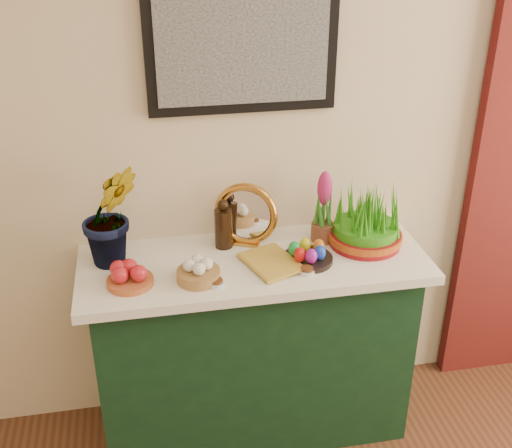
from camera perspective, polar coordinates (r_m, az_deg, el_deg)
The scene contains 13 objects.
sideboard at distance 2.85m, azimuth -0.19°, elevation -11.13°, with size 1.30×0.45×0.85m, color #13351A.
tablecloth at distance 2.60m, azimuth -0.21°, elevation -3.42°, with size 1.40×0.55×0.04m, color white.
hyacinth_green at distance 2.50m, azimuth -12.94°, elevation 2.17°, with size 0.28×0.23×0.55m, color #317922.
apple_bowl at distance 2.45m, azimuth -11.17°, elevation -4.55°, with size 0.22×0.22×0.09m.
garlic_basket at distance 2.44m, azimuth -5.15°, elevation -4.23°, with size 0.22×0.22×0.09m.
vinegar_cruet at distance 2.63m, azimuth -2.91°, elevation -0.19°, with size 0.07×0.07×0.21m.
mirror at distance 2.64m, azimuth -0.90°, elevation 0.80°, with size 0.27×0.16×0.27m.
book at distance 2.49m, azimuth -0.40°, elevation -3.92°, with size 0.16×0.24×0.03m, color gold.
spice_dish_left at distance 2.41m, azimuth -3.57°, elevation -5.24°, with size 0.06×0.06×0.03m.
spice_dish_right at distance 2.49m, azimuth 4.54°, elevation -4.16°, with size 0.06×0.06×0.03m.
egg_plate at distance 2.56m, azimuth 4.63°, elevation -2.73°, with size 0.26×0.26×0.08m.
hyacinth_pink at distance 2.67m, azimuth 6.02°, elevation 1.24°, with size 0.10×0.10×0.32m.
wheatgrass_sabzeh at distance 2.68m, azimuth 9.78°, elevation 0.30°, with size 0.31×0.31×0.25m.
Camera 1 is at (-0.63, -0.19, 2.20)m, focal length 45.00 mm.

